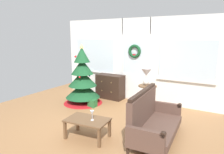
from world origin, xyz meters
TOP-DOWN VIEW (x-y plane):
  - ground_plane at (0.00, 0.00)m, footprint 6.76×6.76m
  - back_wall_with_door at (0.00, 2.08)m, footprint 5.20×0.19m
  - christmas_tree at (-1.21, 0.95)m, footprint 1.17×1.17m
  - dresser_cabinet at (-0.75, 1.79)m, footprint 0.92×0.47m
  - settee_sofa at (1.34, -0.09)m, footprint 0.80×1.65m
  - side_table at (0.76, 1.18)m, footprint 0.50×0.48m
  - table_lamp at (0.70, 1.22)m, footprint 0.28×0.28m
  - coffee_table at (0.25, -0.75)m, footprint 0.89×0.61m
  - wine_glass at (0.36, -0.73)m, footprint 0.08×0.08m
  - gift_box at (-0.75, 0.79)m, footprint 0.22×0.20m

SIDE VIEW (x-z plane):
  - ground_plane at x=0.00m, z-range 0.00..0.00m
  - gift_box at x=-0.75m, z-range 0.00..0.22m
  - coffee_table at x=0.25m, z-range 0.14..0.53m
  - settee_sofa at x=1.34m, z-range -0.10..0.86m
  - dresser_cabinet at x=-0.75m, z-range 0.00..0.78m
  - side_table at x=0.76m, z-range 0.15..0.89m
  - wine_glass at x=0.36m, z-range 0.44..0.63m
  - christmas_tree at x=-1.21m, z-range -0.23..1.55m
  - table_lamp at x=0.70m, z-range 0.80..1.24m
  - back_wall_with_door at x=0.00m, z-range 0.01..2.56m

